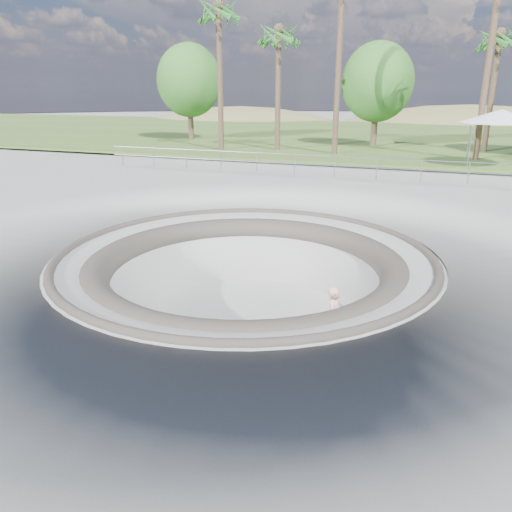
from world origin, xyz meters
The scene contains 13 objects.
ground centered at (0.00, 0.00, 0.00)m, with size 180.00×180.00×0.00m, color #A5A5A0.
skate_bowl centered at (0.00, 0.00, -1.83)m, with size 14.00×14.00×4.10m.
grass_strip centered at (0.00, 34.00, 0.22)m, with size 180.00×36.00×0.12m.
distant_hills centered at (3.78, 57.17, -7.02)m, with size 103.20×45.00×28.60m.
safety_railing centered at (0.00, 12.00, 0.69)m, with size 25.00×0.06×1.03m.
skateboard centered at (2.70, -1.00, -1.83)m, with size 0.83×0.25×0.09m.
skater centered at (2.70, -1.00, -1.01)m, with size 0.59×0.38×1.60m, color #EBB298.
canopy_white centered at (7.53, 18.00, 2.85)m, with size 5.80×5.80×2.93m.
palm_a centered at (-9.30, 19.64, 8.61)m, with size 2.60×2.60×9.78m.
palm_b centered at (-5.71, 20.87, 7.32)m, with size 2.60×2.60×8.40m.
palm_d centered at (7.43, 24.61, 7.03)m, with size 2.60×2.60×8.08m.
bushy_tree_left centered at (-14.54, 25.44, 4.80)m, with size 5.17×4.70×7.46m.
bushy_tree_mid centered at (0.09, 25.46, 4.62)m, with size 4.98×4.53×7.19m.
Camera 1 is at (4.66, -11.99, 4.32)m, focal length 35.00 mm.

